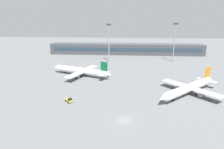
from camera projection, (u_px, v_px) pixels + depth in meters
name	position (u px, v px, depth m)	size (l,w,h in m)	color
ground_plane	(125.00, 80.00, 99.99)	(400.00, 400.00, 0.00)	slate
terminal_building	(126.00, 49.00, 166.85)	(129.88, 12.13, 9.00)	#3F4247
airplane_near	(189.00, 88.00, 81.34)	(30.39, 28.43, 9.52)	white
airplane_mid	(81.00, 71.00, 106.90)	(36.31, 26.03, 9.37)	white
baggage_tug_yellow	(69.00, 100.00, 74.68)	(3.55, 3.66, 1.75)	yellow
floodlight_tower_west	(109.00, 40.00, 135.75)	(3.20, 0.80, 26.81)	gray
floodlight_tower_east	(175.00, 40.00, 136.72)	(3.20, 0.80, 27.36)	gray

